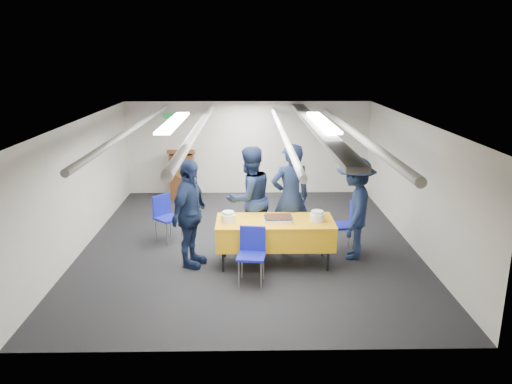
% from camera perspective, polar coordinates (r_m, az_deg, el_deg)
% --- Properties ---
extents(ground, '(7.00, 7.00, 0.00)m').
position_cam_1_polar(ground, '(9.39, -0.84, -5.85)').
color(ground, black).
rests_on(ground, ground).
extents(room_shell, '(6.00, 7.00, 2.30)m').
position_cam_1_polar(room_shell, '(9.29, -0.31, 5.54)').
color(room_shell, beige).
rests_on(room_shell, ground).
extents(serving_table, '(1.95, 0.87, 0.77)m').
position_cam_1_polar(serving_table, '(8.33, 2.18, -4.63)').
color(serving_table, black).
rests_on(serving_table, ground).
extents(sheet_cake, '(0.46, 0.35, 0.08)m').
position_cam_1_polar(sheet_cake, '(8.22, 2.53, -3.04)').
color(sheet_cake, white).
rests_on(sheet_cake, serving_table).
extents(plate_stack_left, '(0.23, 0.23, 0.17)m').
position_cam_1_polar(plate_stack_left, '(8.18, -3.20, -2.86)').
color(plate_stack_left, white).
rests_on(plate_stack_left, serving_table).
extents(plate_stack_right, '(0.25, 0.25, 0.18)m').
position_cam_1_polar(plate_stack_right, '(8.25, 6.99, -2.78)').
color(plate_stack_right, white).
rests_on(plate_stack_right, serving_table).
extents(podium, '(0.62, 0.53, 1.25)m').
position_cam_1_polar(podium, '(12.22, -8.42, 2.11)').
color(podium, '#5B3116').
rests_on(podium, ground).
extents(chair_near, '(0.47, 0.47, 0.87)m').
position_cam_1_polar(chair_near, '(7.71, -0.47, -6.55)').
color(chair_near, gray).
rests_on(chair_near, ground).
extents(chair_right, '(0.44, 0.44, 0.87)m').
position_cam_1_polar(chair_right, '(9.09, 10.39, -3.29)').
color(chair_right, gray).
rests_on(chair_right, ground).
extents(chair_left, '(0.59, 0.59, 0.87)m').
position_cam_1_polar(chair_left, '(9.54, -10.33, -2.39)').
color(chair_left, gray).
rests_on(chair_left, ground).
extents(sailor_a, '(0.81, 0.63, 1.95)m').
position_cam_1_polar(sailor_a, '(8.79, 3.94, -0.68)').
color(sailor_a, '#0E1833').
rests_on(sailor_a, ground).
extents(sailor_b, '(1.15, 1.10, 1.88)m').
position_cam_1_polar(sailor_b, '(8.87, -0.75, -0.74)').
color(sailor_b, '#0E1833').
rests_on(sailor_b, ground).
extents(sailor_c, '(0.77, 1.14, 1.81)m').
position_cam_1_polar(sailor_c, '(8.21, -7.59, -2.51)').
color(sailor_c, '#0E1833').
rests_on(sailor_c, ground).
extents(sailor_d, '(0.94, 1.28, 1.77)m').
position_cam_1_polar(sailor_d, '(8.65, 11.20, -1.85)').
color(sailor_d, '#0E1833').
rests_on(sailor_d, ground).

